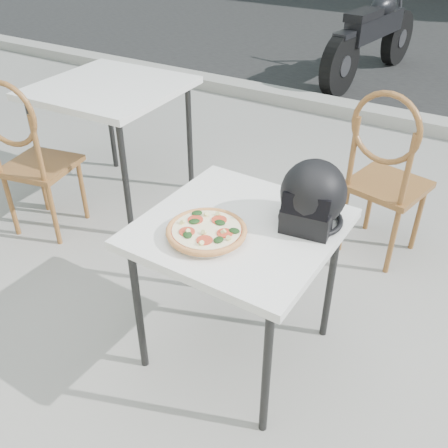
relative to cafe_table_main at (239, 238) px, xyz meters
The scene contains 10 objects.
ground 0.79m from the cafe_table_main, 32.74° to the left, with size 80.00×80.00×0.00m, color gray.
curb 3.30m from the cafe_table_main, 83.76° to the left, with size 30.00×0.25×0.12m, color gray.
cafe_table_main is the anchor object (origin of this frame).
plate 0.18m from the cafe_table_main, 115.40° to the right, with size 0.35×0.35×0.02m.
pizza 0.19m from the cafe_table_main, 115.41° to the right, with size 0.34×0.34×0.04m.
helmet 0.34m from the cafe_table_main, 33.50° to the left, with size 0.30×0.31×0.27m.
cafe_chair_main 1.13m from the cafe_table_main, 73.54° to the left, with size 0.48×0.48×1.05m.
cafe_table_side 1.66m from the cafe_table_main, 149.78° to the left, with size 0.91×0.91×0.83m.
cafe_chair_side 1.59m from the cafe_table_main, behind, with size 0.47×0.47×1.04m.
motorcycle 4.55m from the cafe_table_main, 99.69° to the left, with size 0.57×2.17×1.08m.
Camera 1 is at (0.46, -1.71, 1.87)m, focal length 40.00 mm.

